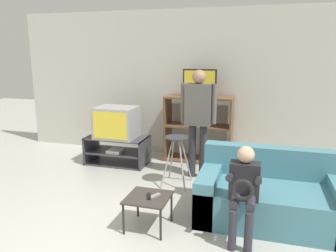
% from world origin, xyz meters
% --- Properties ---
extents(wall_back, '(6.40, 0.06, 2.60)m').
position_xyz_m(wall_back, '(0.00, 3.62, 1.30)').
color(wall_back, beige).
rests_on(wall_back, ground_plane).
extents(tv_stand, '(1.03, 0.54, 0.46)m').
position_xyz_m(tv_stand, '(-0.97, 2.78, 0.23)').
color(tv_stand, '#38383D').
rests_on(tv_stand, ground_plane).
extents(television_main, '(0.66, 0.53, 0.52)m').
position_xyz_m(television_main, '(-0.96, 2.76, 0.72)').
color(television_main, '#9E9EA3').
rests_on(television_main, tv_stand).
extents(media_shelf, '(1.15, 0.45, 1.13)m').
position_xyz_m(media_shelf, '(0.32, 3.32, 0.58)').
color(media_shelf, brown).
rests_on(media_shelf, ground_plane).
extents(television_flat, '(0.57, 0.20, 0.46)m').
position_xyz_m(television_flat, '(0.33, 3.30, 1.35)').
color(television_flat, black).
rests_on(television_flat, media_shelf).
extents(folding_stool, '(0.37, 0.45, 0.71)m').
position_xyz_m(folding_stool, '(0.24, 2.16, 0.56)').
color(folding_stool, '#99999E').
rests_on(folding_stool, ground_plane).
extents(snack_table, '(0.45, 0.45, 0.36)m').
position_xyz_m(snack_table, '(0.25, 0.93, 0.32)').
color(snack_table, '#38332D').
rests_on(snack_table, ground_plane).
extents(remote_control_black, '(0.09, 0.15, 0.02)m').
position_xyz_m(remote_control_black, '(0.26, 0.92, 0.37)').
color(remote_control_black, black).
rests_on(remote_control_black, snack_table).
extents(remote_control_white, '(0.10, 0.14, 0.02)m').
position_xyz_m(remote_control_white, '(0.32, 0.94, 0.37)').
color(remote_control_white, gray).
rests_on(remote_control_white, snack_table).
extents(couch, '(1.61, 0.90, 0.77)m').
position_xyz_m(couch, '(1.52, 1.50, 0.27)').
color(couch, teal).
rests_on(couch, ground_plane).
extents(person_standing_adult, '(0.53, 0.20, 1.62)m').
position_xyz_m(person_standing_adult, '(0.46, 2.54, 0.98)').
color(person_standing_adult, '#2D2D33').
rests_on(person_standing_adult, ground_plane).
extents(person_seated_child, '(0.33, 0.43, 0.96)m').
position_xyz_m(person_seated_child, '(1.23, 0.98, 0.57)').
color(person_seated_child, '#2D2D38').
rests_on(person_seated_child, ground_plane).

